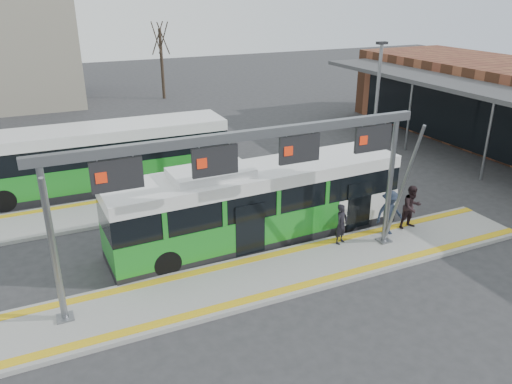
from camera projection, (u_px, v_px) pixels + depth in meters
The scene contains 14 objects.
ground at pixel (262, 279), 17.51m from camera, with size 120.00×120.00×0.00m, color #2D2D30.
platform_main at pixel (262, 277), 17.48m from camera, with size 22.00×3.00×0.15m, color gray.
platform_second at pixel (107, 211), 22.66m from camera, with size 20.00×3.00×0.15m, color gray.
tactile_main at pixel (262, 275), 17.45m from camera, with size 22.00×2.65×0.02m.
tactile_second at pixel (103, 201), 23.59m from camera, with size 20.00×0.35×0.02m.
gantry at pixel (250, 162), 15.96m from camera, with size 13.00×1.68×5.20m.
hero_bus at pixel (258, 204), 19.85m from camera, with size 12.12×2.97×3.31m.
bg_bus_green at pixel (99, 158), 24.98m from camera, with size 12.82×2.90×3.20m.
passenger_a at pixel (341, 224), 19.41m from camera, with size 0.60×0.39×1.63m, color black.
passenger_b at pixel (412, 207), 20.62m from camera, with size 0.90×0.70×1.86m, color black.
passenger_c at pixel (389, 213), 20.07m from camera, with size 1.22×0.70×1.89m, color #1E2636.
tree_left at pixel (5, 31), 39.91m from camera, with size 1.40×1.40×8.36m.
tree_mid at pixel (160, 39), 44.34m from camera, with size 1.40×1.40×7.01m.
lamp_east at pixel (375, 116), 23.48m from camera, with size 0.50×0.25×7.27m.
Camera 1 is at (-6.49, -13.58, 9.46)m, focal length 35.00 mm.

